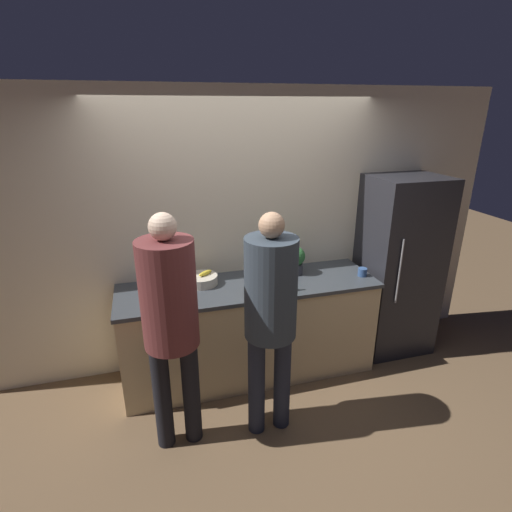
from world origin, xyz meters
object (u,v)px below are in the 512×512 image
person_left (170,313)px  refrigerator (398,266)px  fruit_bowl (202,280)px  bottle_amber (252,286)px  bottle_green (281,281)px  utensil_crock (273,268)px  person_center (270,307)px  potted_plant (295,259)px  cup_blue (362,272)px

person_left → refrigerator: bearing=17.6°
fruit_bowl → bottle_amber: bottle_amber is taller
refrigerator → bottle_green: (-1.34, -0.26, 0.11)m
utensil_crock → bottle_amber: bearing=-129.8°
person_left → bottle_amber: bearing=33.4°
fruit_bowl → bottle_amber: 0.51m
person_center → potted_plant: size_ratio=6.60×
bottle_amber → cup_blue: bearing=5.8°
person_center → bottle_green: bearing=62.9°
potted_plant → fruit_bowl: bearing=179.6°
refrigerator → utensil_crock: refrigerator is taller
cup_blue → fruit_bowl: bearing=171.1°
cup_blue → bottle_green: bearing=-173.0°
refrigerator → cup_blue: bearing=-162.6°
utensil_crock → cup_blue: bearing=-19.0°
potted_plant → refrigerator: bearing=-3.8°
person_center → bottle_amber: size_ratio=8.13×
cup_blue → potted_plant: 0.64m
bottle_amber → person_left: bearing=-146.6°
utensil_crock → person_left: bearing=-140.4°
person_left → cup_blue: size_ratio=21.54×
person_left → cup_blue: bearing=17.6°
bottle_amber → cup_blue: bottle_amber is taller
person_left → bottle_green: (0.97, 0.47, -0.08)m
person_center → cup_blue: (1.11, 0.63, -0.12)m
refrigerator → cup_blue: (-0.50, -0.16, 0.06)m
bottle_green → person_center: bearing=-117.1°
person_left → fruit_bowl: (0.33, 0.81, -0.14)m
refrigerator → person_center: (-1.61, -0.78, 0.17)m
refrigerator → bottle_amber: refrigerator is taller
person_center → bottle_green: size_ratio=7.38×
person_center → bottle_amber: person_center is taller
person_center → utensil_crock: 0.96m
bottle_green → potted_plant: size_ratio=0.89×
person_left → cup_blue: 1.90m
utensil_crock → bottle_green: (-0.05, -0.38, 0.03)m
bottle_green → person_left: bearing=-154.1°
person_center → bottle_amber: 0.52m
bottle_green → bottle_amber: 0.27m
person_center → fruit_bowl: 0.94m
person_left → fruit_bowl: 0.88m
bottle_amber → utensil_crock: bearing=50.2°
refrigerator → person_left: bearing=-162.4°
potted_plant → bottle_green: bearing=-127.6°
bottle_green → fruit_bowl: bearing=152.1°
bottle_green → cup_blue: (0.84, 0.10, -0.06)m
person_left → bottle_amber: 0.84m
bottle_green → bottle_amber: bottle_green is taller
fruit_bowl → utensil_crock: (0.69, 0.04, 0.02)m
refrigerator → bottle_green: bearing=-169.0°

